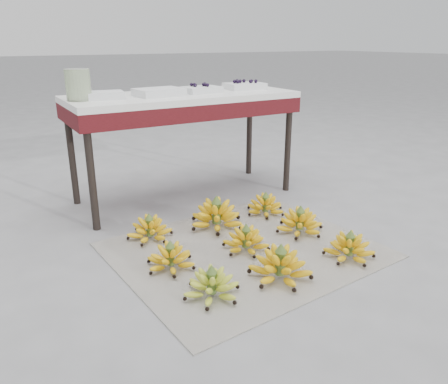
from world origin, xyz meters
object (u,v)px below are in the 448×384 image
bunch_back_right (265,206)px  glass_jar (78,85)px  tray_left (159,92)px  tray_right (201,89)px  bunch_back_left (150,230)px  bunch_back_center (217,216)px  newspaper_mat (245,250)px  bunch_mid_right (300,223)px  bunch_front_left (212,286)px  tray_far_right (244,86)px  bunch_mid_left (171,258)px  vendor_table (183,106)px  tray_far_left (102,95)px  bunch_front_right (349,248)px  bunch_front_center (280,266)px  bunch_mid_center (246,241)px

bunch_back_right → glass_jar: 1.29m
tray_left → tray_right: size_ratio=1.18×
bunch_back_left → bunch_back_center: size_ratio=0.82×
newspaper_mat → bunch_back_left: size_ratio=4.01×
bunch_mid_right → tray_left: bearing=140.4°
bunch_back_right → bunch_front_left: bearing=-137.4°
bunch_front_left → tray_far_right: 1.65m
bunch_back_center → bunch_mid_left: bearing=-128.6°
vendor_table → newspaper_mat: bearing=-96.1°
bunch_mid_left → bunch_back_left: bearing=71.2°
bunch_back_center → tray_far_left: size_ratio=1.39×
tray_left → bunch_back_center: bearing=-79.4°
bunch_mid_right → tray_far_left: bearing=154.0°
tray_far_left → tray_far_right: tray_far_right is taller
bunch_mid_left → tray_right: size_ratio=1.11×
vendor_table → tray_far_right: bearing=2.4°
newspaper_mat → tray_left: 1.11m
bunch_front_left → tray_far_right: tray_far_right is taller
newspaper_mat → vendor_table: bearing=83.9°
bunch_front_right → bunch_back_left: 1.03m
newspaper_mat → bunch_front_center: size_ratio=4.19×
bunch_front_center → bunch_back_center: size_ratio=0.79×
bunch_front_center → bunch_mid_right: bearing=37.3°
bunch_front_right → tray_left: size_ratio=1.02×
bunch_mid_right → bunch_back_left: (-0.74, 0.35, -0.00)m
bunch_front_center → bunch_mid_right: 0.52m
bunch_back_left → tray_far_left: (-0.05, 0.52, 0.66)m
bunch_front_left → bunch_front_center: 0.34m
bunch_mid_left → bunch_mid_center: (0.41, -0.02, 0.00)m
bunch_mid_center → bunch_back_right: (0.37, 0.35, -0.00)m
bunch_mid_left → tray_far_left: 1.10m
bunch_front_right → bunch_mid_left: bunch_front_right is taller
bunch_front_center → tray_left: bearing=89.6°
tray_far_left → newspaper_mat: bearing=-65.0°
tray_far_left → tray_left: tray_left is taller
bunch_front_center → bunch_mid_center: size_ratio=1.13×
newspaper_mat → tray_far_right: size_ratio=4.67×
bunch_front_center → tray_right: (0.24, 1.19, 0.65)m
bunch_mid_right → bunch_mid_center: bearing=-154.1°
bunch_mid_center → bunch_back_left: (-0.37, 0.37, 0.00)m
bunch_mid_center → bunch_front_left: bearing=-148.7°
bunch_front_center → bunch_back_left: bearing=113.5°
bunch_front_right → bunch_back_left: size_ratio=0.97×
bunch_front_center → vendor_table: vendor_table is taller
bunch_back_center → tray_right: 0.87m
bunch_mid_center → tray_right: 1.12m
bunch_mid_center → bunch_back_center: (0.02, 0.33, 0.02)m
bunch_mid_center → glass_jar: bearing=114.5°
bunch_front_left → vendor_table: (0.45, 1.18, 0.56)m
bunch_back_left → glass_jar: bearing=87.6°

